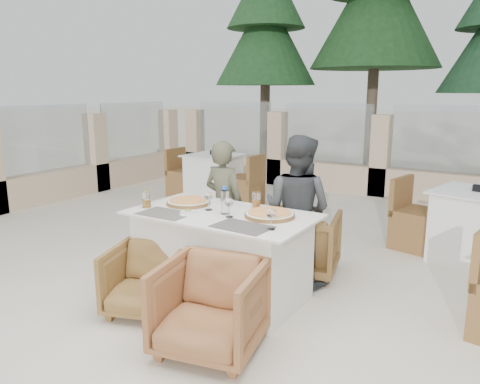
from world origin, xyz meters
The scene contains 26 objects.
ground centered at (0.00, 0.00, 0.00)m, with size 80.00×80.00×0.00m, color beige.
sand_patch centered at (0.00, 14.00, 0.01)m, with size 30.00×16.00×0.01m, color beige.
perimeter_wall_far centered at (0.00, 4.80, 0.80)m, with size 10.00×0.34×1.60m, color beige, non-canonical shape.
perimeter_wall_left centered at (-4.50, 1.50, 0.80)m, with size 0.34×7.00×1.60m, color beige, non-canonical shape.
pine_far_left centered at (-3.50, 7.00, 2.75)m, with size 2.42×2.42×5.50m, color #1F4921.
pine_mid_left centered at (-1.00, 7.50, 3.25)m, with size 2.86×2.86×6.50m, color #1C441D.
dining_table centered at (-0.02, -0.05, 0.39)m, with size 1.60×0.90×0.77m, color silver, non-canonical shape.
placemat_near_left centered at (-0.42, -0.33, 0.77)m, with size 0.45×0.30×0.00m, color #5F5B51.
placemat_near_right centered at (0.35, -0.32, 0.77)m, with size 0.45×0.30×0.00m, color #544E48.
pizza_left centered at (-0.46, 0.04, 0.80)m, with size 0.40×0.40×0.05m, color #D7571D.
pizza_right centered at (0.39, 0.05, 0.80)m, with size 0.42×0.42×0.05m, color #DF571E.
water_bottle centered at (0.02, -0.06, 0.89)m, with size 0.07×0.07×0.24m, color #ACC6E2.
wine_glass_centre centered at (-0.18, -0.03, 0.86)m, with size 0.08×0.08×0.18m, color silver, non-canonical shape.
wine_glass_near centered at (0.11, -0.13, 0.86)m, with size 0.08×0.08×0.18m, color white, non-canonical shape.
wine_glass_corner centered at (0.57, -0.26, 0.86)m, with size 0.08×0.08×0.18m, color silver, non-canonical shape.
beer_glass_left centered at (-0.71, -0.25, 0.84)m, with size 0.07×0.07×0.15m, color orange.
beer_glass_right centered at (0.15, 0.24, 0.85)m, with size 0.08×0.08×0.15m, color orange.
olive_dish centered at (-0.23, -0.25, 0.79)m, with size 0.11×0.11×0.04m, color white, non-canonical shape.
armchair_far_left centered at (-0.47, 0.89, 0.29)m, with size 0.61×0.63×0.57m, color #996337.
armchair_far_right centered at (0.36, 0.83, 0.32)m, with size 0.67×0.69×0.63m, color brown.
armchair_near_left centered at (-0.38, -0.63, 0.28)m, with size 0.60×0.62×0.56m, color olive.
armchair_near_right centered at (0.40, -0.83, 0.32)m, with size 0.69×0.71×0.65m, color #9C6338.
diner_left centered at (-0.41, 0.56, 0.66)m, with size 0.48×0.32×1.32m, color #4F4F39.
diner_right centered at (0.38, 0.61, 0.71)m, with size 0.69×0.53×1.41m, color #3C3F41.
bg_table_a centered at (-2.23, 2.96, 0.39)m, with size 1.64×0.82×0.77m, color white, non-canonical shape.
bg_table_b centered at (1.77, 2.09, 0.39)m, with size 1.64×0.82×0.77m, color white, non-canonical shape.
Camera 1 is at (2.18, -3.28, 1.81)m, focal length 35.00 mm.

